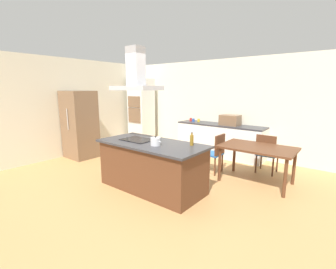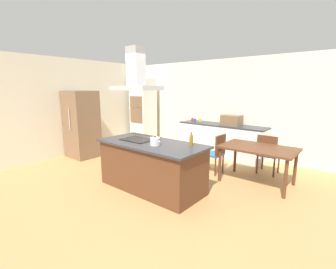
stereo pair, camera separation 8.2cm
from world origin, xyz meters
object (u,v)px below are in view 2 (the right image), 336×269
dining_table (258,151)px  chair_facing_back_wall (268,152)px  tea_kettle (155,141)px  coffee_mug_yellow (200,120)px  range_hood (136,76)px  chair_at_left_end (216,151)px  cooktop (138,140)px  coffee_mug_red (192,120)px  countertop_microwave (232,120)px  refrigerator (82,124)px  coffee_mug_blue (195,120)px  olive_oil_bottle (191,140)px  wall_oven_stack (143,111)px

dining_table → chair_facing_back_wall: size_ratio=1.57×
tea_kettle → coffee_mug_yellow: tea_kettle is taller
range_hood → dining_table: bearing=40.0°
dining_table → chair_at_left_end: (-0.92, -0.00, -0.16)m
coffee_mug_yellow → dining_table: size_ratio=0.06×
cooktop → coffee_mug_red: size_ratio=6.67×
chair_at_left_end → range_hood: 2.38m
countertop_microwave → dining_table: 1.85m
coffee_mug_red → refrigerator: (-1.93, -2.57, -0.03)m
coffee_mug_red → coffee_mug_blue: (0.14, -0.06, 0.00)m
coffee_mug_red → dining_table: bearing=-29.4°
chair_at_left_end → coffee_mug_red: bearing=138.3°
tea_kettle → chair_at_left_end: size_ratio=0.26×
cooktop → coffee_mug_blue: coffee_mug_blue is taller
coffee_mug_red → coffee_mug_yellow: bearing=-1.1°
dining_table → coffee_mug_red: bearing=150.6°
tea_kettle → chair_at_left_end: bearing=78.7°
olive_oil_bottle → refrigerator: refrigerator is taller
countertop_microwave → chair_facing_back_wall: countertop_microwave is taller
countertop_microwave → refrigerator: (-3.23, -2.52, -0.13)m
chair_facing_back_wall → range_hood: 3.26m
countertop_microwave → coffee_mug_red: size_ratio=5.56×
coffee_mug_yellow → refrigerator: bearing=-130.8°
tea_kettle → coffee_mug_blue: 3.18m
countertop_microwave → wall_oven_stack: size_ratio=0.23×
chair_facing_back_wall → tea_kettle: bearing=-118.4°
cooktop → olive_oil_bottle: 1.10m
cooktop → refrigerator: (-2.61, 0.36, 0.00)m
olive_oil_bottle → coffee_mug_blue: size_ratio=2.55×
cooktop → range_hood: (-0.00, 0.00, 1.20)m
wall_oven_stack → dining_table: 4.51m
olive_oil_bottle → range_hood: (-1.06, -0.28, 1.10)m
coffee_mug_yellow → chair_at_left_end: (1.29, -1.40, -0.44)m
olive_oil_bottle → coffee_mug_red: (-1.74, 2.64, -0.05)m
cooktop → coffee_mug_yellow: coffee_mug_yellow is taller
coffee_mug_blue → wall_oven_stack: bearing=-173.7°
refrigerator → dining_table: bearing=14.8°
coffee_mug_red → coffee_mug_yellow: same height
wall_oven_stack → range_hood: size_ratio=2.44×
olive_oil_bottle → countertop_microwave: (-0.45, 2.60, 0.04)m
coffee_mug_yellow → chair_facing_back_wall: bearing=-18.4°
countertop_microwave → refrigerator: refrigerator is taller
countertop_microwave → coffee_mug_red: bearing=177.9°
coffee_mug_red → chair_at_left_end: bearing=-41.7°
coffee_mug_yellow → range_hood: range_hood is taller
tea_kettle → countertop_microwave: 3.00m
countertop_microwave → refrigerator: size_ratio=0.27×
coffee_mug_red → chair_facing_back_wall: (2.49, -0.74, -0.44)m
coffee_mug_yellow → range_hood: (0.40, -2.92, 1.16)m
dining_table → cooktop: bearing=-140.0°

